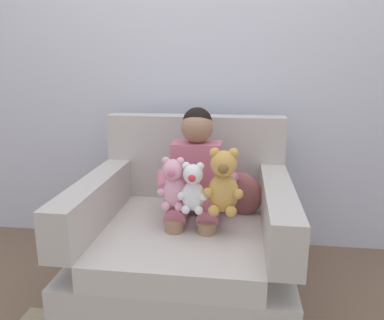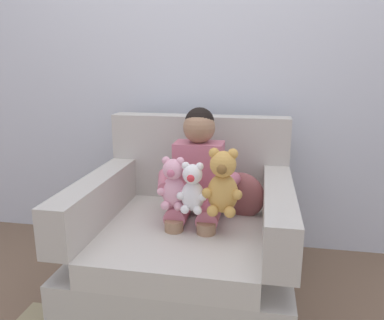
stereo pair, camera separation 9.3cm
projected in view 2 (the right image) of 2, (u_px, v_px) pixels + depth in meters
ground_plane at (186, 292)px, 2.06m from camera, size 8.00×8.00×0.00m
back_wall at (207, 48)px, 2.41m from camera, size 6.00×0.10×2.60m
armchair at (188, 239)px, 2.03m from camera, size 1.06×1.00×0.90m
seated_child at (197, 179)px, 1.99m from camera, size 0.45×0.39×0.82m
plush_white at (193, 189)px, 1.80m from camera, size 0.15×0.12×0.24m
plush_honey at (223, 184)px, 1.77m from camera, size 0.19×0.15×0.32m
plush_pink at (173, 184)px, 1.85m from camera, size 0.15×0.12×0.26m
throw_pillow at (241, 196)px, 2.07m from camera, size 0.28×0.17×0.26m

